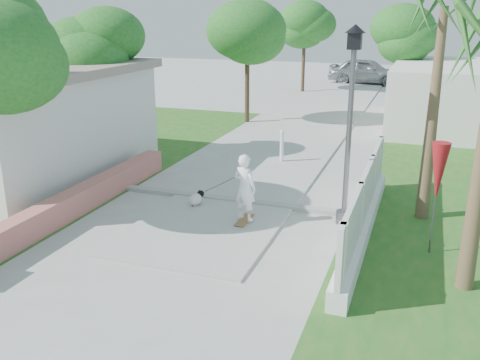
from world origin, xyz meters
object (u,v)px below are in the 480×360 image
at_px(street_lamp, 350,120).
at_px(patio_umbrella, 438,173).
at_px(bollard, 282,145).
at_px(parked_car, 367,71).
at_px(skateboarder, 225,186).
at_px(dog, 196,198).

height_order(street_lamp, patio_umbrella, street_lamp).
bearing_deg(bollard, street_lamp, -59.04).
xyz_separation_m(street_lamp, patio_umbrella, (1.90, -1.00, -0.74)).
bearing_deg(parked_car, patio_umbrella, -165.01).
xyz_separation_m(bollard, parked_car, (0.24, 20.81, 0.26)).
bearing_deg(bollard, parked_car, 89.34).
height_order(bollard, skateboarder, skateboarder).
bearing_deg(bollard, dog, -101.57).
height_order(street_lamp, skateboarder, street_lamp).
bearing_deg(patio_umbrella, parked_car, 99.41).
height_order(dog, parked_car, parked_car).
height_order(patio_umbrella, parked_car, patio_umbrella).
bearing_deg(parked_car, skateboarder, -175.09).
bearing_deg(dog, bollard, 91.68).
height_order(street_lamp, parked_car, street_lamp).
height_order(street_lamp, bollard, street_lamp).
distance_m(skateboarder, parked_car, 25.77).
distance_m(street_lamp, skateboarder, 3.26).
xyz_separation_m(dog, parked_car, (1.19, 25.44, 0.62)).
distance_m(street_lamp, bollard, 5.56).
bearing_deg(skateboarder, street_lamp, -154.98).
distance_m(dog, parked_car, 25.47).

